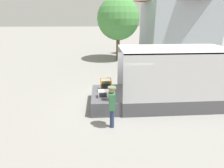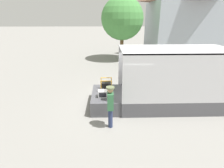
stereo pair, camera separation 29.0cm
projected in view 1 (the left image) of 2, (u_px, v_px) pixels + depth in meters
name	position (u px, v px, depth m)	size (l,w,h in m)	color
ground_plane	(119.00, 105.00, 8.99)	(160.00, 160.00, 0.00)	gray
box_truck	(201.00, 87.00, 8.93)	(7.06, 2.44, 2.90)	#B2B2B7
tailgate_deck	(106.00, 99.00, 8.82)	(1.39, 2.32, 0.70)	#4C4C51
microwave	(104.00, 94.00, 8.22)	(0.53, 0.35, 0.33)	white
portable_generator	(106.00, 86.00, 8.96)	(0.57, 0.52, 0.60)	black
worker_person	(112.00, 103.00, 6.82)	(0.32, 0.44, 1.78)	navy
house_backdrop	(178.00, 19.00, 19.97)	(7.58, 6.95, 7.88)	#A8B2BC
street_tree	(118.00, 19.00, 17.19)	(4.16, 4.16, 6.18)	brown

